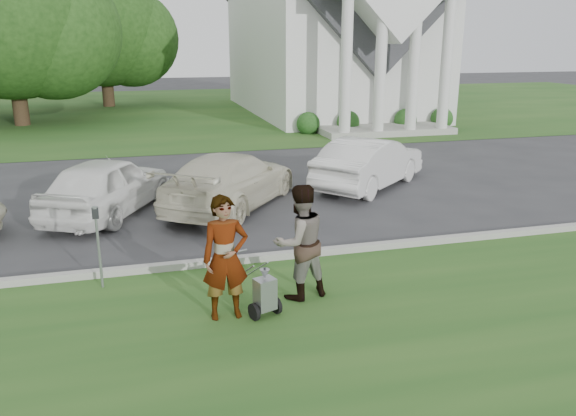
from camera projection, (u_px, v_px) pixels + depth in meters
name	position (u px, v px, depth m)	size (l,w,h in m)	color
ground	(272.00, 271.00, 10.59)	(120.00, 120.00, 0.00)	#333335
grass_strip	(322.00, 353.00, 7.81)	(80.00, 7.00, 0.01)	#214D1A
church_lawn	(173.00, 110.00, 35.59)	(80.00, 30.00, 0.01)	#214D1A
curb	(266.00, 257.00, 11.08)	(80.00, 0.18, 0.15)	#9E9E93
church	(330.00, 9.00, 32.52)	(9.19, 19.00, 24.10)	white
tree_left	(9.00, 21.00, 27.50)	(10.63, 8.40, 9.71)	#332316
tree_back	(102.00, 32.00, 36.01)	(9.61, 7.60, 8.89)	#332316
striping_cart	(265.00, 295.00, 8.76)	(0.68, 1.01, 0.87)	black
person_left	(225.00, 259.00, 8.57)	(0.72, 0.47, 1.97)	#999999
person_right	(300.00, 243.00, 9.27)	(0.95, 0.74, 1.96)	#999999
parking_meter_near	(98.00, 237.00, 9.63)	(0.11, 0.10, 1.49)	#919399
car_b	(107.00, 185.00, 13.92)	(1.75, 4.35, 1.48)	white
car_c	(231.00, 180.00, 14.55)	(2.01, 4.95, 1.44)	beige
car_d	(370.00, 162.00, 16.54)	(1.57, 4.50, 1.48)	silver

